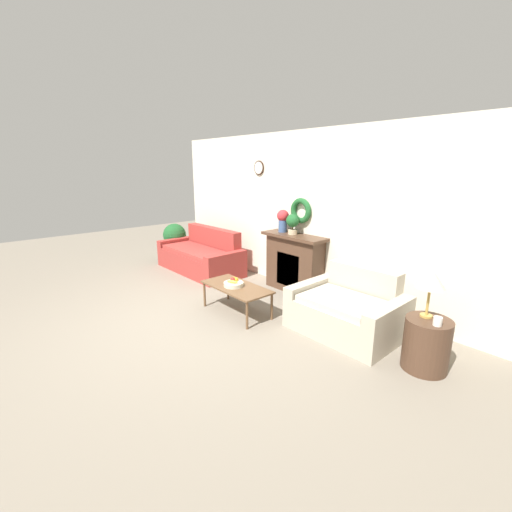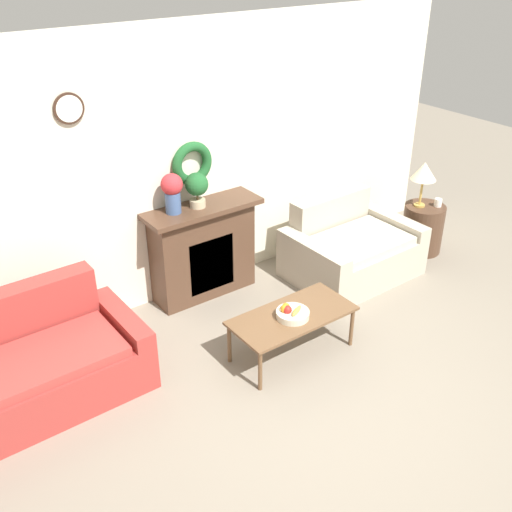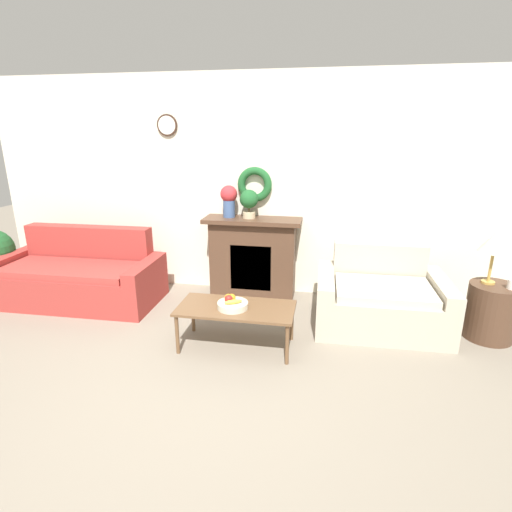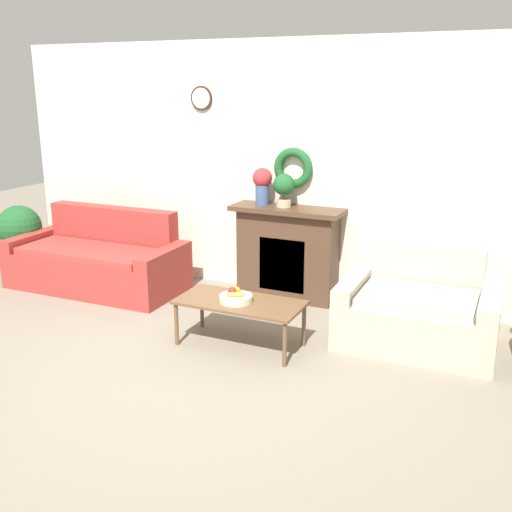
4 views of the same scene
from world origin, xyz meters
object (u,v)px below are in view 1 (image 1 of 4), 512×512
(loveseat_right, at_px, (348,310))
(potted_plant_floor_by_couch, at_px, (175,237))
(coffee_table, at_px, (236,289))
(table_lamp, at_px, (431,280))
(couch_left, at_px, (202,256))
(fruit_bowl, at_px, (234,283))
(fireplace, at_px, (294,263))
(mug, at_px, (438,321))
(potted_plant_on_mantel, at_px, (293,222))
(side_table_by_loveseat, at_px, (426,344))
(vase_on_mantel_left, at_px, (283,219))

(loveseat_right, bearing_deg, potted_plant_floor_by_couch, 178.42)
(coffee_table, relative_size, table_lamp, 2.11)
(couch_left, bearing_deg, table_lamp, -2.06)
(fruit_bowl, height_order, table_lamp, table_lamp)
(fireplace, height_order, coffee_table, fireplace)
(fruit_bowl, height_order, mug, mug)
(couch_left, bearing_deg, loveseat_right, -1.34)
(couch_left, bearing_deg, potted_plant_on_mantel, 14.22)
(couch_left, distance_m, side_table_by_loveseat, 4.65)
(fireplace, height_order, table_lamp, table_lamp)
(table_lamp, bearing_deg, potted_plant_on_mantel, 165.87)
(fruit_bowl, relative_size, potted_plant_on_mantel, 0.84)
(potted_plant_floor_by_couch, bearing_deg, loveseat_right, -0.87)
(potted_plant_floor_by_couch, bearing_deg, fruit_bowl, -14.05)
(fireplace, relative_size, table_lamp, 2.27)
(couch_left, relative_size, potted_plant_on_mantel, 5.76)
(couch_left, xyz_separation_m, side_table_by_loveseat, (4.65, -0.14, -0.02))
(couch_left, height_order, potted_plant_on_mantel, potted_plant_on_mantel)
(fireplace, relative_size, potted_plant_on_mantel, 3.45)
(couch_left, distance_m, fruit_bowl, 2.29)
(table_lamp, bearing_deg, fireplace, 165.32)
(loveseat_right, xyz_separation_m, table_lamp, (1.00, -0.07, 0.69))
(coffee_table, xyz_separation_m, side_table_by_loveseat, (2.48, 0.63, -0.10))
(fireplace, height_order, vase_on_mantel_left, vase_on_mantel_left)
(loveseat_right, bearing_deg, vase_on_mantel_left, 160.98)
(potted_plant_on_mantel, bearing_deg, loveseat_right, -20.42)
(fruit_bowl, xyz_separation_m, vase_on_mantel_left, (-0.35, 1.36, 0.77))
(fruit_bowl, relative_size, vase_on_mantel_left, 0.74)
(vase_on_mantel_left, bearing_deg, loveseat_right, -18.31)
(side_table_by_loveseat, xyz_separation_m, table_lamp, (-0.06, 0.05, 0.70))
(couch_left, relative_size, table_lamp, 3.79)
(fruit_bowl, bearing_deg, loveseat_right, 27.80)
(side_table_by_loveseat, relative_size, mug, 6.23)
(couch_left, relative_size, side_table_by_loveseat, 3.50)
(table_lamp, distance_m, mug, 0.42)
(loveseat_right, height_order, coffee_table, loveseat_right)
(fruit_bowl, xyz_separation_m, table_lamp, (2.45, 0.70, 0.52))
(fireplace, xyz_separation_m, side_table_by_loveseat, (2.57, -0.70, -0.22))
(loveseat_right, relative_size, vase_on_mantel_left, 3.48)
(side_table_by_loveseat, relative_size, table_lamp, 1.08)
(fireplace, distance_m, fruit_bowl, 1.36)
(fireplace, distance_m, potted_plant_on_mantel, 0.70)
(potted_plant_on_mantel, bearing_deg, couch_left, -164.88)
(potted_plant_floor_by_couch, bearing_deg, table_lamp, -1.36)
(loveseat_right, xyz_separation_m, potted_plant_floor_by_couch, (-4.80, 0.07, 0.23))
(fruit_bowl, relative_size, potted_plant_floor_by_couch, 0.35)
(mug, bearing_deg, vase_on_mantel_left, 165.07)
(side_table_by_loveseat, bearing_deg, loveseat_right, 173.95)
(side_table_by_loveseat, bearing_deg, coffee_table, -165.78)
(coffee_table, bearing_deg, fruit_bowl, -142.66)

